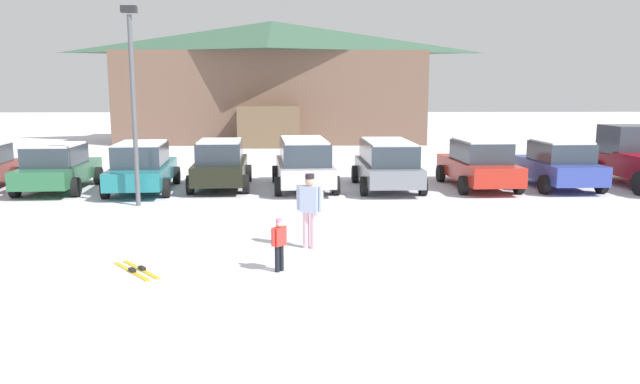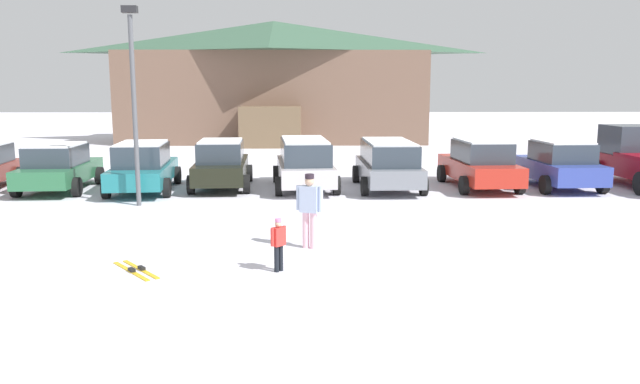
% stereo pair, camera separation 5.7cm
% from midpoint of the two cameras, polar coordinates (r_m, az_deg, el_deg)
% --- Properties ---
extents(ground, '(160.00, 160.00, 0.00)m').
position_cam_midpoint_polar(ground, '(9.77, -0.17, -11.71)').
color(ground, silver).
extents(ski_lodge, '(19.87, 9.40, 7.75)m').
position_cam_midpoint_polar(ski_lodge, '(41.62, -4.17, 10.08)').
color(ski_lodge, brown).
rests_on(ski_lodge, ground).
extents(parked_green_coupe, '(2.30, 4.40, 1.64)m').
position_cam_midpoint_polar(parked_green_coupe, '(23.27, -22.72, 2.12)').
color(parked_green_coupe, '#2A6640').
rests_on(parked_green_coupe, ground).
extents(parked_teal_hatchback, '(2.44, 4.89, 1.70)m').
position_cam_midpoint_polar(parked_teal_hatchback, '(22.24, -15.80, 2.26)').
color(parked_teal_hatchback, '#1E7378').
rests_on(parked_teal_hatchback, ground).
extents(parked_black_sedan, '(2.26, 4.51, 1.71)m').
position_cam_midpoint_polar(parked_black_sedan, '(22.36, -8.93, 2.56)').
color(parked_black_sedan, black).
rests_on(parked_black_sedan, ground).
extents(parked_silver_wagon, '(2.41, 4.86, 1.76)m').
position_cam_midpoint_polar(parked_silver_wagon, '(21.91, -1.35, 2.75)').
color(parked_silver_wagon, beige).
rests_on(parked_silver_wagon, ground).
extents(parked_grey_wagon, '(2.25, 4.79, 1.70)m').
position_cam_midpoint_polar(parked_grey_wagon, '(22.00, 6.32, 2.66)').
color(parked_grey_wagon, slate).
rests_on(parked_grey_wagon, ground).
extents(parked_red_sedan, '(2.28, 4.73, 1.73)m').
position_cam_midpoint_polar(parked_red_sedan, '(22.76, 14.46, 2.51)').
color(parked_red_sedan, '#AE261A').
rests_on(parked_red_sedan, ground).
extents(parked_blue_hatchback, '(2.32, 4.12, 1.70)m').
position_cam_midpoint_polar(parked_blue_hatchback, '(23.55, 21.11, 2.37)').
color(parked_blue_hatchback, '#2F4098').
rests_on(parked_blue_hatchback, ground).
extents(skier_child_in_red_jacket, '(0.29, 0.30, 1.05)m').
position_cam_midpoint_polar(skier_child_in_red_jacket, '(12.11, -3.68, -4.56)').
color(skier_child_in_red_jacket, black).
rests_on(skier_child_in_red_jacket, ground).
extents(skier_adult_in_blue_parka, '(0.59, 0.36, 1.67)m').
position_cam_midpoint_polar(skier_adult_in_blue_parka, '(13.74, -0.84, -1.34)').
color(skier_adult_in_blue_parka, '#EBB1C1').
rests_on(skier_adult_in_blue_parka, ground).
extents(pair_of_skis, '(1.20, 1.41, 0.08)m').
position_cam_midpoint_polar(pair_of_skis, '(12.77, -16.35, -6.85)').
color(pair_of_skis, gold).
rests_on(pair_of_skis, ground).
extents(lamp_post, '(0.44, 0.24, 5.85)m').
position_cam_midpoint_polar(lamp_post, '(19.33, -16.58, 8.39)').
color(lamp_post, '#515459').
rests_on(lamp_post, ground).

